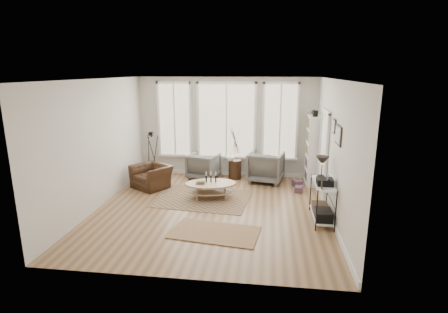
# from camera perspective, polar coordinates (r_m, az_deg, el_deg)

# --- Properties ---
(room) EXTENTS (5.50, 5.54, 2.90)m
(room) POSITION_cam_1_polar(r_m,az_deg,el_deg) (7.63, -1.89, 1.39)
(room) COLOR #97724E
(room) RESTS_ON ground
(bay_window) EXTENTS (4.14, 0.12, 2.24)m
(bay_window) POSITION_cam_1_polar(r_m,az_deg,el_deg) (10.23, 0.39, 5.63)
(bay_window) COLOR tan
(bay_window) RESTS_ON ground
(door) EXTENTS (0.09, 1.06, 2.22)m
(door) POSITION_cam_1_polar(r_m,az_deg,el_deg) (8.81, 15.95, 0.53)
(door) COLOR silver
(door) RESTS_ON ground
(bookcase) EXTENTS (0.31, 0.85, 2.06)m
(bookcase) POSITION_cam_1_polar(r_m,az_deg,el_deg) (9.86, 14.23, 1.04)
(bookcase) COLOR white
(bookcase) RESTS_ON ground
(low_shelf) EXTENTS (0.38, 1.08, 1.30)m
(low_shelf) POSITION_cam_1_polar(r_m,az_deg,el_deg) (7.58, 15.78, -6.45)
(low_shelf) COLOR white
(low_shelf) RESTS_ON ground
(wall_art) EXTENTS (0.04, 0.88, 0.44)m
(wall_art) POSITION_cam_1_polar(r_m,az_deg,el_deg) (7.29, 17.99, 3.73)
(wall_art) COLOR black
(wall_art) RESTS_ON ground
(rug_main) EXTENTS (2.37, 1.87, 0.01)m
(rug_main) POSITION_cam_1_polar(r_m,az_deg,el_deg) (8.69, -3.46, -6.84)
(rug_main) COLOR brown
(rug_main) RESTS_ON ground
(rug_runner) EXTENTS (1.80, 1.16, 0.01)m
(rug_runner) POSITION_cam_1_polar(r_m,az_deg,el_deg) (6.96, -1.51, -12.26)
(rug_runner) COLOR brown
(rug_runner) RESTS_ON ground
(coffee_table) EXTENTS (1.38, 1.03, 0.57)m
(coffee_table) POSITION_cam_1_polar(r_m,az_deg,el_deg) (8.62, -2.23, -4.86)
(coffee_table) COLOR tan
(coffee_table) RESTS_ON ground
(armchair_left) EXTENTS (0.98, 1.00, 0.75)m
(armchair_left) POSITION_cam_1_polar(r_m,az_deg,el_deg) (10.17, -3.32, -1.55)
(armchair_left) COLOR #61605C
(armchair_left) RESTS_ON ground
(armchair_right) EXTENTS (1.10, 1.12, 0.86)m
(armchair_right) POSITION_cam_1_polar(r_m,az_deg,el_deg) (9.92, 6.87, -1.67)
(armchair_right) COLOR #61605C
(armchair_right) RESTS_ON ground
(side_table) EXTENTS (0.37, 0.37, 1.56)m
(side_table) POSITION_cam_1_polar(r_m,az_deg,el_deg) (10.05, 1.82, 0.50)
(side_table) COLOR #331E12
(side_table) RESTS_ON ground
(vase) EXTENTS (0.24, 0.24, 0.24)m
(vase) POSITION_cam_1_polar(r_m,az_deg,el_deg) (9.97, 1.03, -0.05)
(vase) COLOR silver
(vase) RESTS_ON side_table
(accent_chair) EXTENTS (1.23, 1.20, 0.61)m
(accent_chair) POSITION_cam_1_polar(r_m,az_deg,el_deg) (9.60, -11.75, -3.20)
(accent_chair) COLOR #331E12
(accent_chair) RESTS_ON ground
(tripod_camera) EXTENTS (0.47, 0.47, 1.34)m
(tripod_camera) POSITION_cam_1_polar(r_m,az_deg,el_deg) (10.45, -11.62, -0.00)
(tripod_camera) COLOR black
(tripod_camera) RESTS_ON ground
(book_stack_near) EXTENTS (0.29, 0.33, 0.18)m
(book_stack_near) POSITION_cam_1_polar(r_m,az_deg,el_deg) (9.74, 11.88, -4.29)
(book_stack_near) COLOR maroon
(book_stack_near) RESTS_ON ground
(book_stack_far) EXTENTS (0.24, 0.28, 0.16)m
(book_stack_far) POSITION_cam_1_polar(r_m,az_deg,el_deg) (9.30, 12.09, -5.23)
(book_stack_far) COLOR maroon
(book_stack_far) RESTS_ON ground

